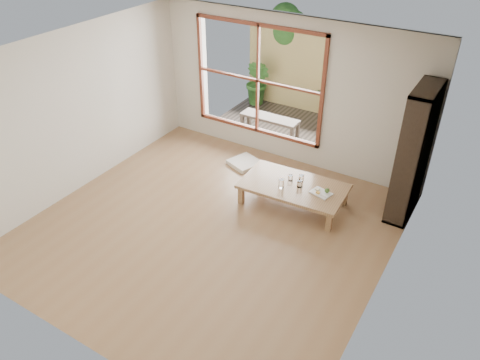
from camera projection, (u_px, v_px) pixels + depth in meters
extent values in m
plane|color=#946F4A|center=(212.00, 227.00, 7.03)|extent=(5.00, 5.00, 0.00)
cube|color=#987749|center=(294.00, 186.00, 7.35)|extent=(1.68, 1.00, 0.05)
cube|color=#987749|center=(241.00, 195.00, 7.47)|extent=(0.09, 0.09, 0.31)
cube|color=#987749|center=(262.00, 173.00, 8.02)|extent=(0.09, 0.09, 0.31)
cube|color=#987749|center=(329.00, 222.00, 6.88)|extent=(0.09, 0.09, 0.31)
cube|color=#987749|center=(345.00, 196.00, 7.44)|extent=(0.09, 0.09, 0.31)
cube|color=white|center=(245.00, 163.00, 8.54)|extent=(0.63, 0.63, 0.07)
cube|color=#2E2219|center=(414.00, 154.00, 6.82)|extent=(0.33, 0.92, 2.05)
cylinder|color=silver|center=(281.00, 184.00, 7.24)|extent=(0.08, 0.08, 0.15)
cylinder|color=silver|center=(300.00, 184.00, 7.26)|extent=(0.08, 0.08, 0.11)
cylinder|color=silver|center=(301.00, 178.00, 7.41)|extent=(0.08, 0.08, 0.10)
cylinder|color=silver|center=(291.00, 178.00, 7.43)|extent=(0.07, 0.07, 0.09)
cube|color=white|center=(321.00, 193.00, 7.14)|extent=(0.35, 0.29, 0.02)
sphere|color=#486E2C|center=(327.00, 190.00, 7.11)|extent=(0.08, 0.08, 0.08)
cube|color=gold|center=(318.00, 192.00, 7.11)|extent=(0.06, 0.06, 0.03)
cube|color=beige|center=(317.00, 189.00, 7.18)|extent=(0.08, 0.07, 0.02)
cylinder|color=silver|center=(321.00, 195.00, 7.07)|extent=(0.17, 0.05, 0.01)
cube|color=#39302A|center=(283.00, 127.00, 9.85)|extent=(2.80, 2.00, 0.05)
cube|color=#2E2219|center=(270.00, 118.00, 9.33)|extent=(1.21, 0.35, 0.05)
cube|color=#2E2219|center=(242.00, 123.00, 9.58)|extent=(0.06, 0.06, 0.33)
cube|color=#2E2219|center=(249.00, 118.00, 9.78)|extent=(0.06, 0.06, 0.33)
cube|color=#2E2219|center=(292.00, 136.00, 9.09)|extent=(0.06, 0.06, 0.33)
cube|color=#2E2219|center=(298.00, 131.00, 9.28)|extent=(0.06, 0.06, 0.33)
cube|color=tan|center=(306.00, 72.00, 10.07)|extent=(2.80, 0.06, 1.80)
imported|color=#2E5F23|center=(336.00, 99.00, 9.84)|extent=(1.06, 1.01, 0.93)
imported|color=#2E5F23|center=(258.00, 82.00, 10.49)|extent=(0.71, 0.64, 1.06)
cylinder|color=#4C3D2D|center=(283.00, 66.00, 10.65)|extent=(0.14, 0.14, 1.60)
sphere|color=#2E5F23|center=(290.00, 29.00, 10.13)|extent=(0.84, 0.84, 0.84)
sphere|color=#2E5F23|center=(281.00, 36.00, 10.42)|extent=(0.70, 0.70, 0.70)
sphere|color=#2E5F23|center=(285.00, 18.00, 9.97)|extent=(0.64, 0.64, 0.64)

